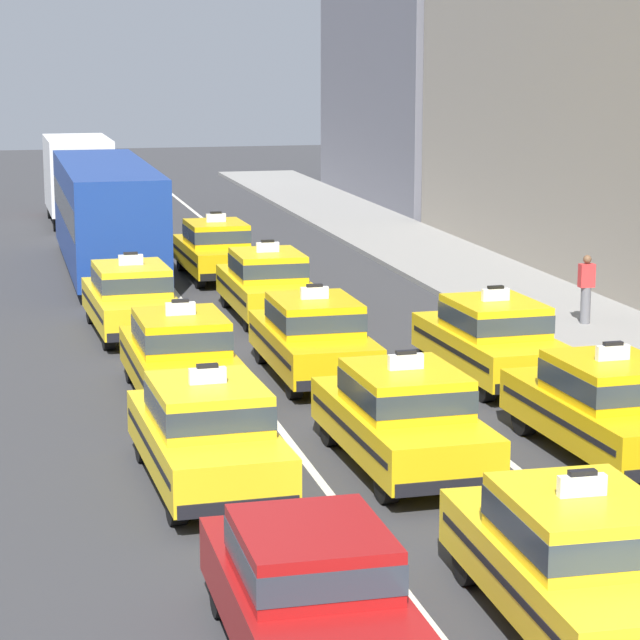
{
  "coord_description": "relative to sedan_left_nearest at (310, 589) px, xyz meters",
  "views": [
    {
      "loc": [
        -6.32,
        -10.5,
        6.61
      ],
      "look_at": [
        -0.15,
        15.08,
        1.3
      ],
      "focal_mm": 76.3,
      "sensor_mm": 36.0,
      "label": 1
    }
  ],
  "objects": [
    {
      "name": "bus_left_fifth",
      "position": [
        0.1,
        27.05,
        0.97
      ],
      "size": [
        2.53,
        11.2,
        3.22
      ],
      "color": "black",
      "rests_on": "ground"
    },
    {
      "name": "taxi_right_third",
      "position": [
        6.45,
        11.55,
        0.03
      ],
      "size": [
        1.96,
        4.62,
        1.96
      ],
      "color": "black",
      "rests_on": "ground"
    },
    {
      "name": "lane_stripe_center_right",
      "position": [
        4.78,
        17.03,
        -0.84
      ],
      "size": [
        0.14,
        80.0,
        0.01
      ],
      "primitive_type": "cube",
      "color": "silver",
      "rests_on": "ground"
    },
    {
      "name": "pedestrian_mid_block",
      "position": [
        10.4,
        15.79,
        0.13
      ],
      "size": [
        0.36,
        0.24,
        1.64
      ],
      "color": "slate",
      "rests_on": "sidewalk_curb"
    },
    {
      "name": "taxi_center_third",
      "position": [
        3.01,
        12.59,
        0.03
      ],
      "size": [
        1.84,
        4.57,
        1.96
      ],
      "color": "black",
      "rests_on": "ground"
    },
    {
      "name": "taxi_center_second",
      "position": [
        3.0,
        6.39,
        0.03
      ],
      "size": [
        1.93,
        4.6,
        1.96
      ],
      "color": "black",
      "rests_on": "ground"
    },
    {
      "name": "taxi_center_fifth",
      "position": [
        3.04,
        25.0,
        0.03
      ],
      "size": [
        1.92,
        4.6,
        1.96
      ],
      "color": "black",
      "rests_on": "ground"
    },
    {
      "name": "taxi_center_fourth",
      "position": [
        3.34,
        18.97,
        0.03
      ],
      "size": [
        1.83,
        4.56,
        1.96
      ],
      "color": "black",
      "rests_on": "ground"
    },
    {
      "name": "taxi_left_second",
      "position": [
        -0.15,
        6.21,
        0.03
      ],
      "size": [
        1.98,
        4.62,
        1.96
      ],
      "color": "black",
      "rests_on": "ground"
    },
    {
      "name": "box_truck_left_sixth",
      "position": [
        -0.01,
        38.88,
        0.93
      ],
      "size": [
        2.34,
        6.98,
        3.27
      ],
      "color": "black",
      "rests_on": "ground"
    },
    {
      "name": "sedan_left_nearest",
      "position": [
        0.0,
        0.0,
        0.0
      ],
      "size": [
        1.77,
        4.3,
        1.58
      ],
      "color": "black",
      "rests_on": "ground"
    },
    {
      "name": "taxi_left_third",
      "position": [
        0.17,
        11.56,
        0.03
      ],
      "size": [
        1.9,
        4.59,
        1.96
      ],
      "color": "black",
      "rests_on": "ground"
    },
    {
      "name": "lane_stripe_left_center",
      "position": [
        1.58,
        17.03,
        -0.84
      ],
      "size": [
        0.14,
        80.0,
        0.01
      ],
      "primitive_type": "cube",
      "color": "silver",
      "rests_on": "ground"
    },
    {
      "name": "taxi_right_second",
      "position": [
        6.42,
        6.22,
        0.03
      ],
      "size": [
        1.98,
        4.62,
        1.96
      ],
      "color": "black",
      "rests_on": "ground"
    },
    {
      "name": "taxi_center_nearest",
      "position": [
        3.13,
        0.09,
        0.03
      ],
      "size": [
        1.9,
        4.59,
        1.96
      ],
      "color": "black",
      "rests_on": "ground"
    },
    {
      "name": "taxi_left_fourth",
      "position": [
        -0.13,
        17.74,
        0.03
      ],
      "size": [
        1.99,
        4.63,
        1.96
      ],
      "color": "black",
      "rests_on": "ground"
    }
  ]
}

